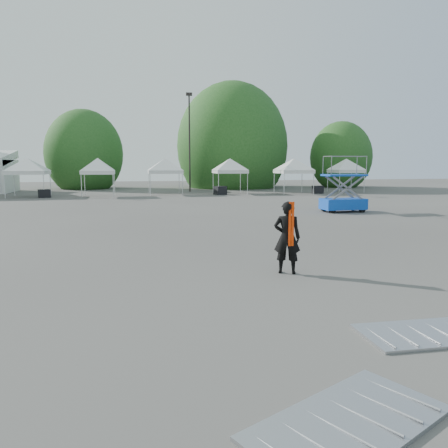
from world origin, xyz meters
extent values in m
plane|color=#474442|center=(0.00, 0.00, 0.00)|extent=(120.00, 120.00, 0.00)
cylinder|color=black|center=(3.00, 32.00, 4.75)|extent=(0.16, 0.16, 9.50)
cube|color=black|center=(3.00, 32.00, 9.65)|extent=(0.60, 0.25, 0.30)
cylinder|color=#382314|center=(-8.00, 40.00, 1.14)|extent=(0.36, 0.36, 2.27)
ellipsoid|color=#1D4E1A|center=(-8.00, 40.00, 3.94)|extent=(4.16, 4.16, 4.78)
cylinder|color=#382314|center=(9.00, 39.00, 1.40)|extent=(0.36, 0.36, 2.80)
ellipsoid|color=#1D4E1A|center=(9.00, 39.00, 4.85)|extent=(5.12, 5.12, 5.89)
cylinder|color=#382314|center=(22.00, 37.00, 1.05)|extent=(0.36, 0.36, 2.10)
ellipsoid|color=#1D4E1A|center=(22.00, 37.00, 3.64)|extent=(3.84, 3.84, 4.42)
cylinder|color=silver|center=(-13.00, 26.50, 1.00)|extent=(0.06, 0.06, 2.00)
cylinder|color=silver|center=(-9.97, 26.50, 1.00)|extent=(0.06, 0.06, 2.00)
cylinder|color=silver|center=(-13.00, 29.54, 1.00)|extent=(0.06, 0.06, 2.00)
cylinder|color=silver|center=(-9.97, 29.54, 1.00)|extent=(0.06, 0.06, 2.00)
cube|color=silver|center=(-11.49, 28.02, 2.08)|extent=(3.23, 3.23, 0.30)
pyramid|color=silver|center=(-11.49, 28.02, 3.33)|extent=(4.57, 4.57, 1.10)
cylinder|color=silver|center=(-6.91, 26.01, 1.00)|extent=(0.06, 0.06, 2.00)
cylinder|color=silver|center=(-4.33, 26.01, 1.00)|extent=(0.06, 0.06, 2.00)
cylinder|color=silver|center=(-6.91, 28.59, 1.00)|extent=(0.06, 0.06, 2.00)
cylinder|color=silver|center=(-4.33, 28.59, 1.00)|extent=(0.06, 0.06, 2.00)
cube|color=silver|center=(-5.62, 27.30, 2.08)|extent=(2.78, 2.78, 0.30)
pyramid|color=silver|center=(-5.62, 27.30, 3.33)|extent=(3.94, 3.94, 1.10)
cylinder|color=silver|center=(-1.17, 27.35, 1.00)|extent=(0.06, 0.06, 2.00)
cylinder|color=silver|center=(1.72, 27.35, 1.00)|extent=(0.06, 0.06, 2.00)
cylinder|color=silver|center=(-1.17, 30.24, 1.00)|extent=(0.06, 0.06, 2.00)
cylinder|color=silver|center=(1.72, 30.24, 1.00)|extent=(0.06, 0.06, 2.00)
cube|color=silver|center=(0.27, 28.79, 2.08)|extent=(3.09, 3.09, 0.30)
pyramid|color=silver|center=(0.27, 28.79, 3.33)|extent=(4.37, 4.37, 1.10)
cylinder|color=silver|center=(5.02, 27.17, 1.00)|extent=(0.06, 0.06, 2.00)
cylinder|color=silver|center=(7.77, 27.17, 1.00)|extent=(0.06, 0.06, 2.00)
cylinder|color=silver|center=(5.02, 29.92, 1.00)|extent=(0.06, 0.06, 2.00)
cylinder|color=silver|center=(7.77, 29.92, 1.00)|extent=(0.06, 0.06, 2.00)
cube|color=silver|center=(6.39, 28.55, 2.08)|extent=(2.95, 2.95, 0.30)
pyramid|color=silver|center=(6.39, 28.55, 3.33)|extent=(4.17, 4.17, 1.10)
cylinder|color=silver|center=(10.86, 25.77, 1.00)|extent=(0.06, 0.06, 2.00)
cylinder|color=silver|center=(13.74, 25.77, 1.00)|extent=(0.06, 0.06, 2.00)
cylinder|color=silver|center=(10.86, 28.65, 1.00)|extent=(0.06, 0.06, 2.00)
cylinder|color=silver|center=(13.74, 28.65, 1.00)|extent=(0.06, 0.06, 2.00)
cube|color=silver|center=(12.30, 27.21, 2.08)|extent=(3.08, 3.08, 0.30)
pyramid|color=silver|center=(12.30, 27.21, 3.33)|extent=(4.36, 4.36, 1.10)
cylinder|color=silver|center=(16.97, 27.06, 1.00)|extent=(0.06, 0.06, 2.00)
cylinder|color=silver|center=(19.62, 27.06, 1.00)|extent=(0.06, 0.06, 2.00)
cylinder|color=silver|center=(16.97, 29.70, 1.00)|extent=(0.06, 0.06, 2.00)
cylinder|color=silver|center=(19.62, 29.70, 1.00)|extent=(0.06, 0.06, 2.00)
cube|color=silver|center=(18.30, 28.38, 2.08)|extent=(2.84, 2.84, 0.30)
pyramid|color=silver|center=(18.30, 28.38, 3.33)|extent=(4.02, 4.02, 1.10)
imported|color=black|center=(1.17, -1.63, 0.95)|extent=(0.81, 0.68, 1.90)
cube|color=#FF3605|center=(1.17, -1.82, 1.33)|extent=(0.15, 0.03, 1.14)
cube|color=#0D23B4|center=(9.48, 11.55, 0.48)|extent=(2.58, 1.35, 0.64)
cube|color=#0D23B4|center=(9.48, 11.55, 2.18)|extent=(2.48, 1.29, 0.11)
cylinder|color=black|center=(8.54, 10.99, 0.19)|extent=(0.39, 0.17, 0.38)
cylinder|color=black|center=(10.45, 11.05, 0.19)|extent=(0.39, 0.17, 0.38)
cylinder|color=black|center=(8.51, 12.05, 0.19)|extent=(0.39, 0.17, 0.38)
cylinder|color=black|center=(10.42, 12.11, 0.19)|extent=(0.39, 0.17, 0.38)
cube|color=#9FA1A6|center=(-0.47, -8.16, 0.03)|extent=(2.67, 2.14, 0.05)
cube|color=#9FA1A6|center=(2.11, -6.08, 0.03)|extent=(2.36, 1.22, 0.05)
cube|color=black|center=(-10.00, 26.70, 0.35)|extent=(1.09, 0.98, 0.70)
cube|color=black|center=(5.17, 27.14, 0.39)|extent=(1.23, 1.12, 0.78)
cube|color=black|center=(14.68, 26.95, 0.36)|extent=(1.00, 0.81, 0.73)
camera|label=1|loc=(-2.73, -12.24, 2.86)|focal=35.00mm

